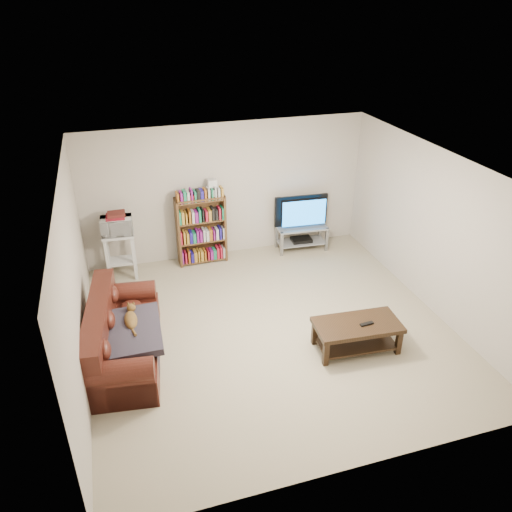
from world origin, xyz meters
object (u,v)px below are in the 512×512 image
object	(u,v)px
coffee_table	(357,331)
sofa	(119,340)
tv_stand	(302,234)
bookshelf	(201,229)

from	to	relation	value
coffee_table	sofa	bearing A→B (deg)	170.88
sofa	tv_stand	size ratio (longest dim) A/B	2.15
coffee_table	tv_stand	distance (m)	2.99
coffee_table	bookshelf	xyz separation A→B (m)	(-1.49, 3.02, 0.35)
tv_stand	bookshelf	bearing A→B (deg)	-178.04
sofa	bookshelf	world-z (taller)	bookshelf
coffee_table	bookshelf	world-z (taller)	bookshelf
sofa	coffee_table	xyz separation A→B (m)	(3.05, -0.71, -0.01)
sofa	coffee_table	world-z (taller)	sofa
bookshelf	coffee_table	bearing A→B (deg)	-65.07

